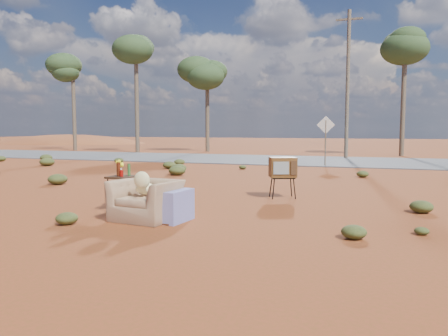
% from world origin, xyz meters
% --- Properties ---
extents(ground, '(140.00, 140.00, 0.00)m').
position_xyz_m(ground, '(0.00, 0.00, 0.00)').
color(ground, maroon).
rests_on(ground, ground).
extents(highway, '(140.00, 7.00, 0.04)m').
position_xyz_m(highway, '(0.00, 15.00, 0.02)').
color(highway, '#565659').
rests_on(highway, ground).
extents(dirt_mound, '(26.00, 18.00, 2.00)m').
position_xyz_m(dirt_mound, '(-30.00, 34.00, 0.00)').
color(dirt_mound, '#9A4F25').
rests_on(dirt_mound, ground).
extents(armchair, '(1.37, 0.84, 0.96)m').
position_xyz_m(armchair, '(-0.13, -0.55, 0.45)').
color(armchair, '#997353').
rests_on(armchair, ground).
extents(tv_unit, '(0.73, 0.67, 0.97)m').
position_xyz_m(tv_unit, '(1.57, 2.71, 0.72)').
color(tv_unit, black).
rests_on(tv_unit, ground).
extents(side_table, '(0.51, 0.51, 0.99)m').
position_xyz_m(side_table, '(-1.09, 0.01, 0.73)').
color(side_table, '#362113').
rests_on(side_table, ground).
extents(rusty_bar, '(1.29, 0.25, 0.03)m').
position_xyz_m(rusty_bar, '(-0.25, -0.77, 0.02)').
color(rusty_bar, '#532C16').
rests_on(rusty_bar, ground).
extents(road_sign, '(0.78, 0.06, 2.19)m').
position_xyz_m(road_sign, '(1.50, 12.00, 1.50)').
color(road_sign, brown).
rests_on(road_sign, ground).
extents(eucalyptus_far_left, '(3.20, 3.20, 7.10)m').
position_xyz_m(eucalyptus_far_left, '(-18.00, 20.00, 5.94)').
color(eucalyptus_far_left, brown).
rests_on(eucalyptus_far_left, ground).
extents(eucalyptus_left, '(3.20, 3.20, 8.10)m').
position_xyz_m(eucalyptus_left, '(-12.00, 19.00, 6.92)').
color(eucalyptus_left, brown).
rests_on(eucalyptus_left, ground).
extents(eucalyptus_near_left, '(3.20, 3.20, 6.60)m').
position_xyz_m(eucalyptus_near_left, '(-8.00, 22.00, 5.45)').
color(eucalyptus_near_left, brown).
rests_on(eucalyptus_near_left, ground).
extents(eucalyptus_center, '(3.20, 3.20, 7.60)m').
position_xyz_m(eucalyptus_center, '(5.00, 21.00, 6.43)').
color(eucalyptus_center, brown).
rests_on(eucalyptus_center, ground).
extents(utility_pole_center, '(1.40, 0.20, 8.00)m').
position_xyz_m(utility_pole_center, '(2.00, 17.50, 4.15)').
color(utility_pole_center, brown).
rests_on(utility_pole_center, ground).
extents(scrub_patch, '(17.49, 8.07, 0.33)m').
position_xyz_m(scrub_patch, '(-0.82, 4.41, 0.14)').
color(scrub_patch, '#495023').
rests_on(scrub_patch, ground).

